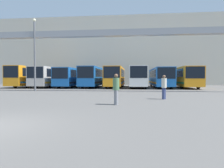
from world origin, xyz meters
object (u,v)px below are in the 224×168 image
at_px(bus_slot_5, 138,76).
at_px(bus_slot_4, 115,76).
at_px(bus_slot_3, 94,76).
at_px(bus_slot_7, 184,76).
at_px(lamp_post, 35,52).
at_px(bus_slot_6, 160,77).
at_px(pedestrian_near_center, 116,88).
at_px(bus_slot_2, 72,77).
at_px(bus_slot_0, 33,76).
at_px(bus_slot_1, 53,76).
at_px(pedestrian_far_center, 164,86).

bearing_deg(bus_slot_5, bus_slot_4, 177.86).
bearing_deg(bus_slot_3, bus_slot_7, -1.32).
bearing_deg(lamp_post, bus_slot_6, 33.03).
relative_size(bus_slot_3, bus_slot_4, 0.99).
height_order(bus_slot_5, pedestrian_near_center, bus_slot_5).
distance_m(bus_slot_2, bus_slot_5, 10.67).
height_order(bus_slot_0, bus_slot_4, bus_slot_0).
height_order(bus_slot_1, bus_slot_4, bus_slot_1).
bearing_deg(pedestrian_far_center, bus_slot_7, -161.33).
height_order(bus_slot_5, bus_slot_6, bus_slot_5).
height_order(bus_slot_3, bus_slot_7, bus_slot_3).
relative_size(bus_slot_4, bus_slot_5, 1.02).
bearing_deg(bus_slot_2, bus_slot_3, 2.02).
relative_size(bus_slot_6, pedestrian_near_center, 6.95).
bearing_deg(pedestrian_near_center, bus_slot_6, 146.69).
relative_size(bus_slot_5, pedestrian_far_center, 6.53).
bearing_deg(bus_slot_1, pedestrian_near_center, -59.21).
relative_size(bus_slot_0, lamp_post, 1.48).
bearing_deg(bus_slot_4, bus_slot_1, 178.44).
xyz_separation_m(bus_slot_0, bus_slot_7, (24.89, -0.83, -0.13)).
xyz_separation_m(bus_slot_3, pedestrian_near_center, (5.44, -20.71, -0.90)).
xyz_separation_m(bus_slot_1, bus_slot_4, (10.67, -0.29, -0.01)).
bearing_deg(bus_slot_7, bus_slot_6, 168.58).
relative_size(bus_slot_2, pedestrian_far_center, 6.47).
distance_m(bus_slot_3, bus_slot_5, 7.11).
relative_size(bus_slot_3, pedestrian_near_center, 6.50).
relative_size(bus_slot_6, pedestrian_far_center, 7.07).
relative_size(bus_slot_5, bus_slot_7, 1.05).
xyz_separation_m(bus_slot_2, bus_slot_4, (7.11, 0.19, 0.09)).
bearing_deg(pedestrian_near_center, bus_slot_2, -175.79).
bearing_deg(bus_slot_5, bus_slot_2, -179.69).
distance_m(bus_slot_1, pedestrian_near_center, 24.54).
distance_m(bus_slot_3, lamp_post, 11.32).
relative_size(bus_slot_3, bus_slot_7, 1.06).
xyz_separation_m(bus_slot_2, bus_slot_6, (14.22, 0.52, -0.01)).
distance_m(bus_slot_6, bus_slot_7, 3.63).
xyz_separation_m(bus_slot_1, pedestrian_near_center, (12.55, -21.06, -0.90)).
distance_m(bus_slot_5, bus_slot_7, 7.12).
bearing_deg(lamp_post, bus_slot_0, 118.90).
bearing_deg(bus_slot_7, bus_slot_3, 178.68).
xyz_separation_m(bus_slot_0, bus_slot_6, (21.33, -0.11, -0.18)).
bearing_deg(bus_slot_3, bus_slot_2, -177.98).
distance_m(bus_slot_2, bus_slot_4, 7.11).
xyz_separation_m(bus_slot_3, bus_slot_6, (10.67, 0.39, -0.10)).
distance_m(bus_slot_0, pedestrian_near_center, 26.65).
bearing_deg(bus_slot_7, pedestrian_near_center, -113.31).
relative_size(bus_slot_1, bus_slot_6, 0.99).
bearing_deg(pedestrian_far_center, bus_slot_2, -108.05).
distance_m(bus_slot_0, bus_slot_1, 3.56).
bearing_deg(bus_slot_4, bus_slot_2, -178.46).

